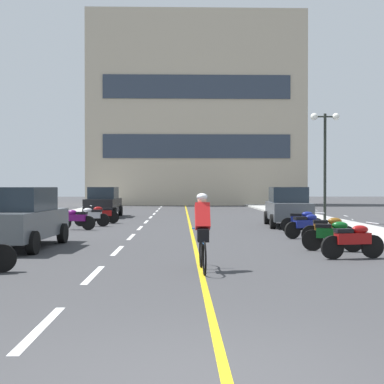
# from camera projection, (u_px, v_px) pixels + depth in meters

# --- Properties ---
(ground_plane) EXTENTS (140.00, 140.00, 0.00)m
(ground_plane) POSITION_uv_depth(u_px,v_px,m) (185.00, 223.00, 25.62)
(ground_plane) COLOR #38383A
(curb_left) EXTENTS (2.40, 72.00, 0.12)m
(curb_left) POSITION_uv_depth(u_px,v_px,m) (56.00, 218.00, 28.46)
(curb_left) COLOR #A8A8A3
(curb_left) RESTS_ON ground
(curb_right) EXTENTS (2.40, 72.00, 0.12)m
(curb_right) POSITION_uv_depth(u_px,v_px,m) (311.00, 218.00, 28.77)
(curb_right) COLOR #A8A8A3
(curb_right) RESTS_ON ground
(lane_dash_0) EXTENTS (0.14, 2.20, 0.01)m
(lane_dash_0) POSITION_uv_depth(u_px,v_px,m) (41.00, 328.00, 6.58)
(lane_dash_0) COLOR silver
(lane_dash_0) RESTS_ON ground
(lane_dash_1) EXTENTS (0.14, 2.20, 0.01)m
(lane_dash_1) POSITION_uv_depth(u_px,v_px,m) (94.00, 275.00, 10.58)
(lane_dash_1) COLOR silver
(lane_dash_1) RESTS_ON ground
(lane_dash_2) EXTENTS (0.14, 2.20, 0.01)m
(lane_dash_2) POSITION_uv_depth(u_px,v_px,m) (118.00, 251.00, 14.58)
(lane_dash_2) COLOR silver
(lane_dash_2) RESTS_ON ground
(lane_dash_3) EXTENTS (0.14, 2.20, 0.01)m
(lane_dash_3) POSITION_uv_depth(u_px,v_px,m) (131.00, 237.00, 18.58)
(lane_dash_3) COLOR silver
(lane_dash_3) RESTS_ON ground
(lane_dash_4) EXTENTS (0.14, 2.20, 0.01)m
(lane_dash_4) POSITION_uv_depth(u_px,v_px,m) (140.00, 228.00, 22.57)
(lane_dash_4) COLOR silver
(lane_dash_4) RESTS_ON ground
(lane_dash_5) EXTENTS (0.14, 2.20, 0.01)m
(lane_dash_5) POSITION_uv_depth(u_px,v_px,m) (146.00, 222.00, 26.57)
(lane_dash_5) COLOR silver
(lane_dash_5) RESTS_ON ground
(lane_dash_6) EXTENTS (0.14, 2.20, 0.01)m
(lane_dash_6) POSITION_uv_depth(u_px,v_px,m) (151.00, 217.00, 30.57)
(lane_dash_6) COLOR silver
(lane_dash_6) RESTS_ON ground
(lane_dash_7) EXTENTS (0.14, 2.20, 0.01)m
(lane_dash_7) POSITION_uv_depth(u_px,v_px,m) (154.00, 214.00, 34.57)
(lane_dash_7) COLOR silver
(lane_dash_7) RESTS_ON ground
(lane_dash_8) EXTENTS (0.14, 2.20, 0.01)m
(lane_dash_8) POSITION_uv_depth(u_px,v_px,m) (157.00, 211.00, 38.57)
(lane_dash_8) COLOR silver
(lane_dash_8) RESTS_ON ground
(lane_dash_9) EXTENTS (0.14, 2.20, 0.01)m
(lane_dash_9) POSITION_uv_depth(u_px,v_px,m) (159.00, 209.00, 42.57)
(lane_dash_9) COLOR silver
(lane_dash_9) RESTS_ON ground
(lane_dash_10) EXTENTS (0.14, 2.20, 0.01)m
(lane_dash_10) POSITION_uv_depth(u_px,v_px,m) (161.00, 207.00, 46.57)
(lane_dash_10) COLOR silver
(lane_dash_10) RESTS_ON ground
(lane_dash_11) EXTENTS (0.14, 2.20, 0.01)m
(lane_dash_11) POSITION_uv_depth(u_px,v_px,m) (163.00, 205.00, 50.57)
(lane_dash_11) COLOR silver
(lane_dash_11) RESTS_ON ground
(centre_line_yellow) EXTENTS (0.12, 66.00, 0.01)m
(centre_line_yellow) POSITION_uv_depth(u_px,v_px,m) (189.00, 219.00, 28.62)
(centre_line_yellow) COLOR gold
(centre_line_yellow) RESTS_ON ground
(office_building) EXTENTS (21.78, 6.25, 19.32)m
(office_building) POSITION_uv_depth(u_px,v_px,m) (196.00, 111.00, 52.61)
(office_building) COLOR #BCAD93
(office_building) RESTS_ON ground
(street_lamp_mid) EXTENTS (1.46, 0.36, 5.42)m
(street_lamp_mid) POSITION_uv_depth(u_px,v_px,m) (325.00, 143.00, 25.53)
(street_lamp_mid) COLOR black
(street_lamp_mid) RESTS_ON curb_right
(parked_car_near) EXTENTS (2.11, 4.29, 1.82)m
(parked_car_near) POSITION_uv_depth(u_px,v_px,m) (21.00, 217.00, 15.16)
(parked_car_near) COLOR black
(parked_car_near) RESTS_ON ground
(parked_car_mid) EXTENTS (2.17, 4.31, 1.82)m
(parked_car_mid) POSITION_uv_depth(u_px,v_px,m) (288.00, 207.00, 23.55)
(parked_car_mid) COLOR black
(parked_car_mid) RESTS_ON ground
(parked_car_far) EXTENTS (1.95, 4.22, 1.82)m
(parked_car_far) POSITION_uv_depth(u_px,v_px,m) (103.00, 202.00, 30.88)
(parked_car_far) COLOR black
(parked_car_far) RESTS_ON ground
(motorcycle_3) EXTENTS (1.69, 0.60, 0.92)m
(motorcycle_3) POSITION_uv_depth(u_px,v_px,m) (353.00, 240.00, 12.92)
(motorcycle_3) COLOR black
(motorcycle_3) RESTS_ON ground
(motorcycle_4) EXTENTS (1.67, 0.70, 0.92)m
(motorcycle_4) POSITION_uv_depth(u_px,v_px,m) (333.00, 235.00, 14.40)
(motorcycle_4) COLOR black
(motorcycle_4) RESTS_ON ground
(motorcycle_5) EXTENTS (1.70, 0.60, 0.92)m
(motorcycle_5) POSITION_uv_depth(u_px,v_px,m) (329.00, 229.00, 16.20)
(motorcycle_5) COLOR black
(motorcycle_5) RESTS_ON ground
(motorcycle_6) EXTENTS (1.65, 0.75, 0.92)m
(motorcycle_6) POSITION_uv_depth(u_px,v_px,m) (307.00, 225.00, 18.08)
(motorcycle_6) COLOR black
(motorcycle_6) RESTS_ON ground
(motorcycle_7) EXTENTS (1.70, 0.60, 0.92)m
(motorcycle_7) POSITION_uv_depth(u_px,v_px,m) (303.00, 221.00, 20.21)
(motorcycle_7) COLOR black
(motorcycle_7) RESTS_ON ground
(motorcycle_8) EXTENTS (1.67, 0.68, 0.92)m
(motorcycle_8) POSITION_uv_depth(u_px,v_px,m) (76.00, 219.00, 21.62)
(motorcycle_8) COLOR black
(motorcycle_8) RESTS_ON ground
(motorcycle_9) EXTENTS (1.69, 0.63, 0.92)m
(motorcycle_9) POSITION_uv_depth(u_px,v_px,m) (91.00, 216.00, 23.55)
(motorcycle_9) COLOR black
(motorcycle_9) RESTS_ON ground
(motorcycle_10) EXTENTS (1.64, 0.80, 0.92)m
(motorcycle_10) POSITION_uv_depth(u_px,v_px,m) (102.00, 214.00, 25.27)
(motorcycle_10) COLOR black
(motorcycle_10) RESTS_ON ground
(cyclist_rider) EXTENTS (0.42, 1.77, 1.71)m
(cyclist_rider) POSITION_uv_depth(u_px,v_px,m) (203.00, 230.00, 11.07)
(cyclist_rider) COLOR black
(cyclist_rider) RESTS_ON ground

